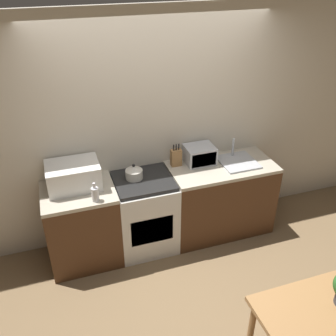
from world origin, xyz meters
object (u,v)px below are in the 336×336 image
object	(u,v)px
dining_table	(322,327)
kettle	(134,172)
bottle	(95,194)
stove_range	(145,213)
toaster_oven	(200,155)
microwave	(73,176)

from	to	relation	value
dining_table	kettle	bearing A→B (deg)	113.14
kettle	bottle	size ratio (longest dim) A/B	0.91
stove_range	kettle	xyz separation A→B (m)	(-0.09, 0.05, 0.53)
dining_table	toaster_oven	bearing A→B (deg)	92.12
toaster_oven	dining_table	xyz separation A→B (m)	(0.08, -2.14, -0.33)
stove_range	toaster_oven	xyz separation A→B (m)	(0.71, 0.15, 0.55)
kettle	dining_table	world-z (taller)	kettle
toaster_oven	dining_table	distance (m)	2.17
dining_table	bottle	bearing A→B (deg)	127.10
bottle	dining_table	world-z (taller)	bottle
bottle	dining_table	xyz separation A→B (m)	(1.33, -1.76, -0.31)
stove_range	dining_table	distance (m)	2.16
microwave	toaster_oven	size ratio (longest dim) A/B	1.59
kettle	bottle	world-z (taller)	bottle
stove_range	kettle	size ratio (longest dim) A/B	4.85
bottle	stove_range	bearing A→B (deg)	22.89
stove_range	bottle	xyz separation A→B (m)	(-0.54, -0.23, 0.53)
kettle	microwave	size ratio (longest dim) A/B	0.35
bottle	toaster_oven	distance (m)	1.31
kettle	dining_table	distance (m)	2.25
kettle	dining_table	xyz separation A→B (m)	(0.88, -2.05, -0.30)
microwave	dining_table	world-z (taller)	microwave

